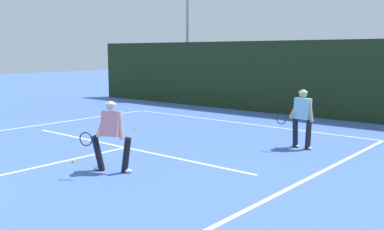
# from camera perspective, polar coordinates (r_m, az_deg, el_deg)

# --- Properties ---
(court_line_baseline_far) EXTENTS (10.16, 0.10, 0.01)m
(court_line_baseline_far) POSITION_cam_1_polar(r_m,az_deg,el_deg) (15.99, 6.01, -1.00)
(court_line_baseline_far) COLOR white
(court_line_baseline_far) RESTS_ON ground_plane
(court_line_service) EXTENTS (8.28, 0.10, 0.01)m
(court_line_service) POSITION_cam_1_polar(r_m,az_deg,el_deg) (11.95, -8.71, -4.23)
(court_line_service) COLOR white
(court_line_service) RESTS_ON ground_plane
(court_line_centre) EXTENTS (0.10, 6.40, 0.01)m
(court_line_centre) POSITION_cam_1_polar(r_m,az_deg,el_deg) (10.26, -21.65, -6.84)
(court_line_centre) COLOR white
(court_line_centre) RESTS_ON ground_plane
(player_near) EXTENTS (0.93, 0.96, 1.55)m
(player_near) POSITION_cam_1_polar(r_m,az_deg,el_deg) (9.48, -10.57, -2.38)
(player_near) COLOR black
(player_near) RESTS_ON ground_plane
(player_far) EXTENTS (0.80, 0.86, 1.59)m
(player_far) POSITION_cam_1_polar(r_m,az_deg,el_deg) (11.93, 14.21, -0.16)
(player_far) COLOR black
(player_far) RESTS_ON ground_plane
(tennis_ball) EXTENTS (0.07, 0.07, 0.07)m
(tennis_ball) POSITION_cam_1_polar(r_m,az_deg,el_deg) (14.59, -7.52, -1.81)
(tennis_ball) COLOR #D1E033
(tennis_ball) RESTS_ON ground_plane
(tennis_ball_extra) EXTENTS (0.07, 0.07, 0.07)m
(tennis_ball_extra) POSITION_cam_1_polar(r_m,az_deg,el_deg) (10.65, -15.28, -5.83)
(tennis_ball_extra) COLOR #D1E033
(tennis_ball_extra) RESTS_ON ground_plane
(back_fence_windscreen) EXTENTS (21.79, 0.12, 3.03)m
(back_fence_windscreen) POSITION_cam_1_polar(r_m,az_deg,el_deg) (18.39, 11.34, 4.83)
(back_fence_windscreen) COLOR black
(back_fence_windscreen) RESTS_ON ground_plane
(light_pole) EXTENTS (0.55, 0.44, 7.03)m
(light_pole) POSITION_cam_1_polar(r_m,az_deg,el_deg) (23.66, -0.57, 12.60)
(light_pole) COLOR #9EA39E
(light_pole) RESTS_ON ground_plane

